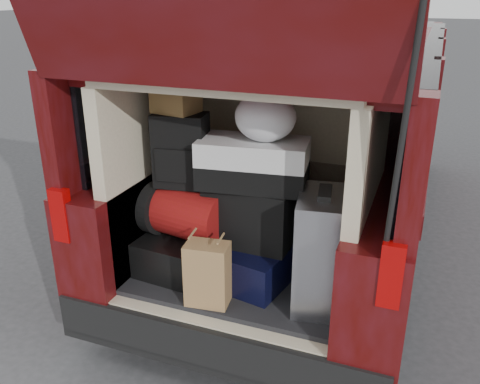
# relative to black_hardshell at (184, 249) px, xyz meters

# --- Properties ---
(ground) EXTENTS (80.00, 80.00, 0.00)m
(ground) POSITION_rel_black_hardshell_xyz_m (0.39, -0.15, -0.66)
(ground) COLOR #313134
(ground) RESTS_ON ground
(minivan) EXTENTS (1.90, 5.35, 2.77)m
(minivan) POSITION_rel_black_hardshell_xyz_m (0.39, 1.70, 0.25)
(minivan) COLOR black
(minivan) RESTS_ON ground
(load_floor) EXTENTS (1.24, 1.05, 0.55)m
(load_floor) POSITION_rel_black_hardshell_xyz_m (0.39, 0.12, -0.39)
(load_floor) COLOR black
(load_floor) RESTS_ON ground
(black_hardshell) EXTENTS (0.45, 0.59, 0.22)m
(black_hardshell) POSITION_rel_black_hardshell_xyz_m (0.00, 0.00, 0.00)
(black_hardshell) COLOR black
(black_hardshell) RESTS_ON load_floor
(navy_hardshell) EXTENTS (0.51, 0.58, 0.22)m
(navy_hardshell) POSITION_rel_black_hardshell_xyz_m (0.46, 0.02, 0.00)
(navy_hardshell) COLOR black
(navy_hardshell) RESTS_ON load_floor
(silver_roller) EXTENTS (0.33, 0.46, 0.63)m
(silver_roller) POSITION_rel_black_hardshell_xyz_m (0.87, -0.09, 0.20)
(silver_roller) COLOR white
(silver_roller) RESTS_ON load_floor
(kraft_bag) EXTENTS (0.25, 0.17, 0.36)m
(kraft_bag) POSITION_rel_black_hardshell_xyz_m (0.31, -0.32, 0.07)
(kraft_bag) COLOR #9B6C46
(kraft_bag) RESTS_ON load_floor
(red_duffel) EXTENTS (0.52, 0.39, 0.31)m
(red_duffel) POSITION_rel_black_hardshell_xyz_m (0.05, -0.03, 0.27)
(red_duffel) COLOR maroon
(red_duffel) RESTS_ON black_hardshell
(black_soft_case) EXTENTS (0.50, 0.31, 0.35)m
(black_soft_case) POSITION_rel_black_hardshell_xyz_m (0.42, 0.04, 0.29)
(black_soft_case) COLOR black
(black_soft_case) RESTS_ON navy_hardshell
(backpack) EXTENTS (0.32, 0.22, 0.43)m
(backpack) POSITION_rel_black_hardshell_xyz_m (0.01, 0.01, 0.63)
(backpack) COLOR black
(backpack) RESTS_ON red_duffel
(twotone_duffel) EXTENTS (0.63, 0.38, 0.27)m
(twotone_duffel) POSITION_rel_black_hardshell_xyz_m (0.44, 0.04, 0.60)
(twotone_duffel) COLOR silver
(twotone_duffel) RESTS_ON black_soft_case
(grocery_sack_lower) EXTENTS (0.26, 0.22, 0.21)m
(grocery_sack_lower) POSITION_rel_black_hardshell_xyz_m (-0.02, 0.03, 0.95)
(grocery_sack_lower) COLOR brown
(grocery_sack_lower) RESTS_ON backpack
(plastic_bag_center) EXTENTS (0.38, 0.36, 0.26)m
(plastic_bag_center) POSITION_rel_black_hardshell_xyz_m (0.50, 0.04, 0.86)
(plastic_bag_center) COLOR white
(plastic_bag_center) RESTS_ON twotone_duffel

